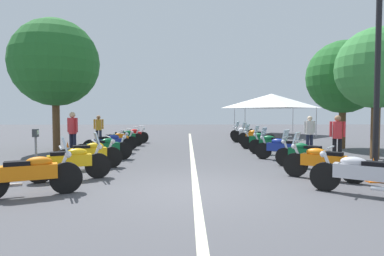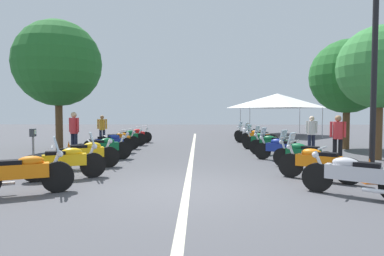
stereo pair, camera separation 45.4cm
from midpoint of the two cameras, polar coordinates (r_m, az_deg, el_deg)
The scene contains 31 objects.
ground_plane at distance 7.40m, azimuth -1.09°, elevation -10.89°, with size 80.00×80.00×0.00m, color #4C4C51.
lane_centre_stripe at distance 13.38m, azimuth -0.97°, elevation -4.74°, with size 26.76×0.16×0.01m, color beige.
motorcycle_left_row_0 at distance 7.62m, azimuth -28.06°, elevation -7.15°, with size 1.03×1.95×1.23m.
motorcycle_left_row_1 at distance 8.98m, azimuth -21.95°, elevation -5.59°, with size 1.03×1.95×1.22m.
motorcycle_left_row_2 at distance 10.49m, azimuth -18.81°, elevation -4.43°, with size 1.02×1.91×1.01m.
motorcycle_left_row_3 at distance 12.08m, azimuth -16.34°, elevation -3.46°, with size 1.29×1.89×1.01m.
motorcycle_left_row_4 at distance 13.88m, azimuth -15.33°, elevation -2.66°, with size 1.26×1.90×1.01m.
motorcycle_left_row_5 at distance 15.39m, azimuth -13.95°, elevation -2.16°, with size 1.13×1.86×1.00m.
motorcycle_left_row_6 at distance 17.04m, azimuth -12.52°, elevation -1.65°, with size 1.18×1.88×1.01m.
motorcycle_left_row_7 at distance 18.55m, azimuth -11.29°, elevation -1.30°, with size 1.33×1.81×1.00m.
motorcycle_right_row_0 at distance 7.60m, azimuth 26.24°, elevation -7.29°, with size 1.34×1.82×1.00m.
motorcycle_right_row_1 at distance 8.99m, azimuth 20.63°, elevation -5.59°, with size 1.36×1.77×1.21m.
motorcycle_right_row_2 at distance 10.62m, azimuth 18.08°, elevation -4.37°, with size 1.37×1.58×1.19m.
motorcycle_right_row_3 at distance 12.14m, azimuth 14.59°, elevation -3.43°, with size 1.34×1.82×1.20m.
motorcycle_right_row_4 at distance 13.65m, azimuth 13.03°, elevation -2.73°, with size 1.19×1.83×1.20m.
motorcycle_right_row_5 at distance 15.35m, azimuth 11.31°, elevation -2.12°, with size 1.37×1.83×1.19m.
motorcycle_right_row_6 at distance 17.05m, azimuth 10.44°, elevation -1.57°, with size 1.41×1.76×1.23m.
motorcycle_right_row_7 at distance 18.73m, azimuth 9.25°, elevation -1.18°, with size 1.15×1.92×1.23m.
motorcycle_right_row_8 at distance 20.32m, azimuth 8.62°, elevation -0.93°, with size 1.41×1.68×1.00m.
street_lamp_twin_globe at distance 9.66m, azimuth 28.83°, elevation 13.00°, with size 0.32×1.22×5.20m.
parking_meter at distance 10.05m, azimuth -27.03°, elevation -2.40°, with size 0.19×0.14×1.29m.
traffic_cone_1 at distance 9.30m, azimuth 28.13°, elevation -6.58°, with size 0.36×0.36×0.61m.
traffic_cone_2 at distance 13.71m, azimuth -21.97°, elevation -3.54°, with size 0.36×0.36×0.61m.
bystander_1 at distance 14.90m, azimuth 19.23°, elevation -0.55°, with size 0.32×0.52×1.60m.
bystander_2 at distance 18.32m, azimuth -16.84°, elevation 0.07°, with size 0.32×0.53×1.60m.
bystander_3 at distance 14.15m, azimuth -21.19°, elevation -0.29°, with size 0.32×0.49×1.77m.
bystander_4 at distance 12.57m, azimuth 23.34°, elevation -1.05°, with size 0.32×0.50×1.65m.
roadside_tree_0 at distance 17.21m, azimuth 24.44°, elevation 8.16°, with size 3.47×3.47×5.19m.
roadside_tree_1 at distance 16.07m, azimuth -23.79°, elevation 10.47°, with size 3.88×3.88×5.92m.
roadside_tree_2 at distance 13.93m, azimuth 29.03°, elevation 9.16°, with size 3.00×3.00×4.90m.
event_tent at distance 25.78m, azimuth 13.38°, elevation 4.67°, with size 5.57×5.57×3.20m.
Camera 1 is at (-7.19, 0.19, 1.74)m, focal length 30.22 mm.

